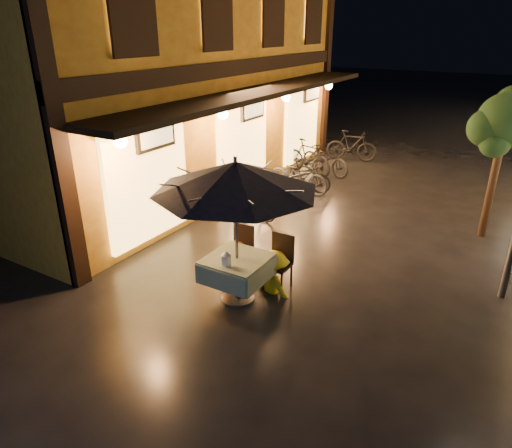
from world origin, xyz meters
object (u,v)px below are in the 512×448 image
Objects in this scene: table_lantern at (226,258)px; bicycle_0 at (250,199)px; patio_umbrella at (235,177)px; person_orange at (235,242)px; person_yellow at (275,253)px; cafe_table at (237,268)px.

table_lantern is 3.95m from bicycle_0.
patio_umbrella reaches higher than bicycle_0.
bicycle_0 is (-1.73, 3.51, -0.49)m from table_lantern.
person_orange is (-0.36, 0.51, -1.39)m from patio_umbrella.
cafe_table is at bearing 73.34° from person_yellow.
table_lantern is at bearing 132.00° from person_orange.
patio_umbrella is 1.70× the size of person_orange.
person_orange is 1.07× the size of person_yellow.
person_orange is at bearing 125.43° from cafe_table.
table_lantern is (0.00, -0.30, 0.33)m from cafe_table.
person_orange is at bearing -140.86° from bicycle_0.
table_lantern is at bearing -90.00° from cafe_table.
bicycle_0 is at bearing 118.22° from cafe_table.
patio_umbrella reaches higher than person_yellow.
person_yellow is at bearing 57.26° from patio_umbrella.
person_yellow is (0.38, 0.58, -1.44)m from patio_umbrella.
bicycle_0 is at bearing 116.15° from table_lantern.
cafe_table is 0.61× the size of bicycle_0.
person_yellow is (0.38, 0.58, 0.12)m from cafe_table.
patio_umbrella reaches higher than cafe_table.
person_orange is 0.93× the size of bicycle_0.
patio_umbrella reaches higher than person_orange.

